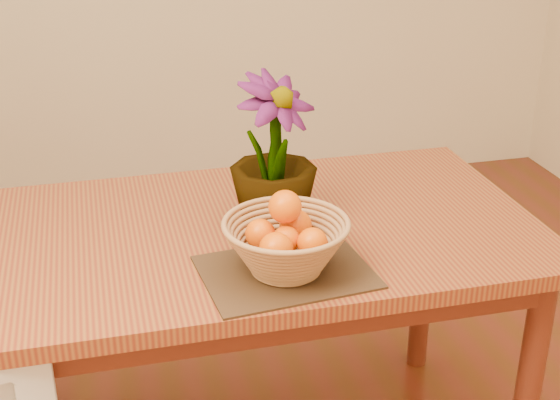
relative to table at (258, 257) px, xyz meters
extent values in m
cube|color=brown|center=(0.00, 0.00, 0.07)|extent=(1.40, 0.80, 0.04)
cube|color=#522013|center=(0.00, 0.00, 0.01)|extent=(1.28, 0.68, 0.08)
cylinder|color=#522013|center=(0.62, -0.32, -0.31)|extent=(0.06, 0.06, 0.71)
cylinder|color=#522013|center=(-0.62, 0.32, -0.31)|extent=(0.06, 0.06, 0.71)
cylinder|color=#522013|center=(0.62, 0.32, -0.31)|extent=(0.06, 0.06, 0.71)
cube|color=#392314|center=(0.01, -0.24, 0.09)|extent=(0.39, 0.31, 0.01)
cylinder|color=#A76F45|center=(0.01, -0.24, 0.10)|extent=(0.14, 0.14, 0.01)
sphere|color=#E85F03|center=(0.01, -0.24, 0.17)|extent=(0.06, 0.06, 0.06)
sphere|color=#E85F03|center=(0.05, -0.19, 0.18)|extent=(0.07, 0.07, 0.07)
sphere|color=#E85F03|center=(-0.04, -0.21, 0.17)|extent=(0.07, 0.07, 0.07)
sphere|color=#E85F03|center=(-0.02, -0.29, 0.18)|extent=(0.07, 0.07, 0.07)
sphere|color=#E85F03|center=(0.06, -0.28, 0.17)|extent=(0.07, 0.07, 0.07)
sphere|color=#E85F03|center=(0.02, -0.21, 0.24)|extent=(0.07, 0.07, 0.07)
imported|color=#194212|center=(0.04, 0.00, 0.28)|extent=(0.30, 0.30, 0.38)
camera|label=1|loc=(-0.37, -1.70, 0.95)|focal=50.00mm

